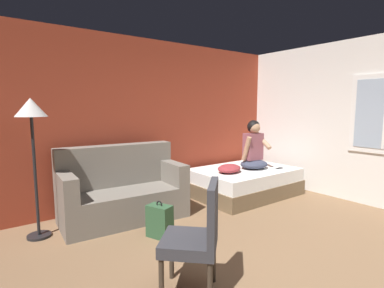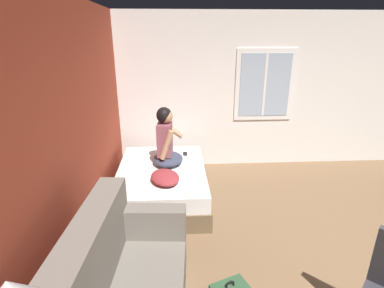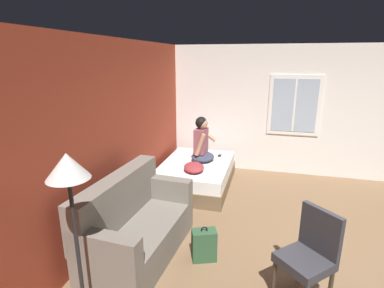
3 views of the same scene
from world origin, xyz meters
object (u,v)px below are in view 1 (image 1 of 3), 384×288
Objects in this scene: couch at (122,191)px; floor_lamp at (32,121)px; bed at (244,182)px; backpack at (160,221)px; person_seated at (254,149)px; cell_phone at (280,168)px; throw_pillow at (229,168)px; side_chair at (197,234)px.

floor_lamp is at bearing 178.88° from couch.
bed is 1.05× the size of couch.
floor_lamp reaches higher than backpack.
couch is 2.00× the size of person_seated.
throw_pillow is at bearing 73.26° from cell_phone.
throw_pillow is (1.70, 0.56, 0.36)m from backpack.
side_chair reaches higher than cell_phone.
side_chair is 2.67m from throw_pillow.
person_seated is 0.59m from cell_phone.
side_chair reaches higher than throw_pillow.
bed is 0.70m from cell_phone.
bed is at bearing -5.88° from couch.
backpack is at bearing 74.51° from side_chair.
backpack is 3.18× the size of cell_phone.
throw_pillow reaches higher than cell_phone.
person_seated is at bearing -1.11° from throw_pillow.
couch reaches higher than throw_pillow.
bed is 2.27m from couch.
bed is 4.03× the size of backpack.
couch is 0.89m from backpack.
side_chair is 0.58× the size of floor_lamp.
person_seated is at bearing 53.25° from cell_phone.
throw_pillow is 3.33× the size of cell_phone.
person_seated is (0.16, -0.08, 0.60)m from bed.
cell_phone is (2.79, -0.60, 0.09)m from couch.
side_chair is at bearing -105.49° from backpack.
person_seated is (2.41, -0.31, 0.44)m from couch.
side_chair is at bearing 116.06° from cell_phone.
person_seated is 1.91× the size of backpack.
bed is 12.81× the size of cell_phone.
bed is 2.11× the size of person_seated.
bed is at bearing 153.46° from person_seated.
cell_phone reaches higher than bed.
bed is at bearing -4.33° from floor_lamp.
couch is at bearing 172.67° from person_seated.
cell_phone is at bearing -34.39° from bed.
cell_phone is (0.38, -0.29, -0.35)m from person_seated.
side_chair reaches higher than bed.
couch reaches higher than backpack.
side_chair is 1.12× the size of person_seated.
backpack is at bearing -163.54° from bed.
throw_pillow is (-0.59, 0.01, -0.29)m from person_seated.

